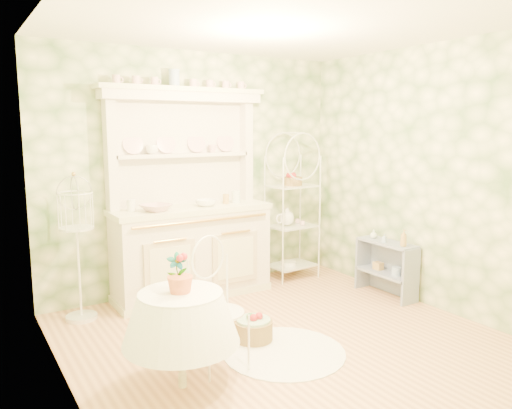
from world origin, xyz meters
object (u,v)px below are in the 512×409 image
birdcage_stand (77,244)px  floor_basket (253,329)px  bakers_rack (292,206)px  kitchen_dresser (191,194)px  side_shelf (386,268)px  round_table (182,342)px  cafe_chair (219,312)px

birdcage_stand → floor_basket: size_ratio=4.55×
bakers_rack → birdcage_stand: bakers_rack is taller
birdcage_stand → floor_basket: birdcage_stand is taller
kitchen_dresser → side_shelf: kitchen_dresser is taller
bakers_rack → round_table: (-2.26, -1.78, -0.56)m
bakers_rack → cafe_chair: size_ratio=1.98×
birdcage_stand → bakers_rack: bearing=1.2°
bakers_rack → cafe_chair: 2.55m
side_shelf → bakers_rack: bearing=117.7°
kitchen_dresser → floor_basket: (-0.05, -1.37, -1.04)m
kitchen_dresser → cafe_chair: bearing=-107.9°
bakers_rack → cafe_chair: (-1.89, -1.65, -0.45)m
round_table → bakers_rack: bearing=38.3°
kitchen_dresser → round_table: kitchen_dresser is taller
kitchen_dresser → cafe_chair: size_ratio=2.51×
bakers_rack → side_shelf: 1.36m
side_shelf → floor_basket: side_shelf is taller
side_shelf → cafe_chair: cafe_chair is taller
side_shelf → floor_basket: 1.92m
cafe_chair → birdcage_stand: size_ratio=0.60×
kitchen_dresser → birdcage_stand: (-1.22, -0.06, -0.39)m
side_shelf → round_table: round_table is taller
kitchen_dresser → birdcage_stand: 1.28m
bakers_rack → birdcage_stand: size_ratio=1.20×
side_shelf → birdcage_stand: 3.27m
bakers_rack → birdcage_stand: 2.58m
birdcage_stand → kitchen_dresser: bearing=2.7°
kitchen_dresser → round_table: 2.15m
bakers_rack → side_shelf: size_ratio=2.45×
kitchen_dresser → birdcage_stand: size_ratio=1.52×
kitchen_dresser → bakers_rack: size_ratio=1.27×
cafe_chair → birdcage_stand: birdcage_stand is taller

